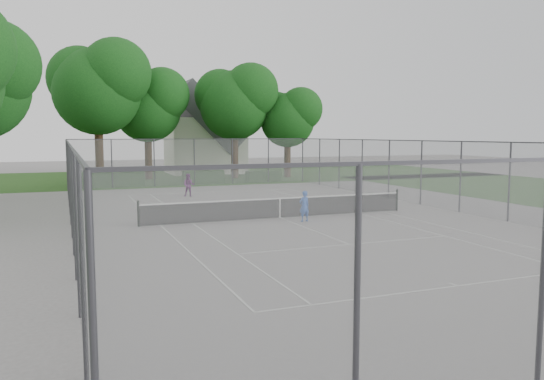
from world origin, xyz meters
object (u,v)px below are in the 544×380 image
object	(u,v)px
tennis_net	(280,207)
girl_player	(304,206)
woman_player	(189,185)
house	(205,137)

from	to	relation	value
tennis_net	girl_player	distance (m)	1.46
tennis_net	woman_player	distance (m)	10.13
girl_player	tennis_net	bearing A→B (deg)	-73.29
tennis_net	woman_player	size ratio (longest dim) A/B	9.07
house	woman_player	world-z (taller)	house
girl_player	woman_player	world-z (taller)	woman_player
tennis_net	girl_player	xyz separation A→B (m)	(0.62, -1.31, 0.17)
tennis_net	woman_player	bearing A→B (deg)	101.63
girl_player	woman_player	bearing A→B (deg)	-85.27
girl_player	woman_player	distance (m)	11.54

